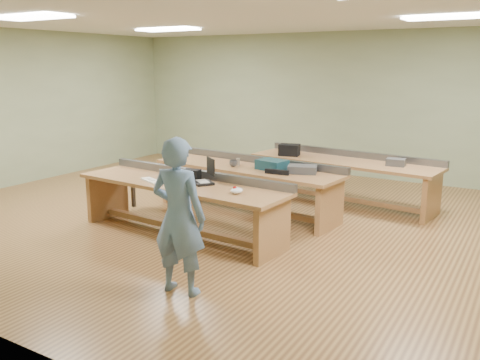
# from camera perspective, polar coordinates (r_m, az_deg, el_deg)

# --- Properties ---
(floor) EXTENTS (10.00, 10.00, 0.00)m
(floor) POSITION_cam_1_polar(r_m,az_deg,el_deg) (7.78, 0.02, -4.54)
(floor) COLOR olive
(floor) RESTS_ON ground
(ceiling) EXTENTS (10.00, 10.00, 0.00)m
(ceiling) POSITION_cam_1_polar(r_m,az_deg,el_deg) (7.46, 0.02, 18.04)
(ceiling) COLOR silver
(ceiling) RESTS_ON wall_back
(wall_back) EXTENTS (10.00, 0.04, 3.00)m
(wall_back) POSITION_cam_1_polar(r_m,az_deg,el_deg) (11.08, 10.84, 8.34)
(wall_back) COLOR #92A17A
(wall_back) RESTS_ON floor
(wall_left) EXTENTS (0.04, 8.00, 3.00)m
(wall_left) POSITION_cam_1_polar(r_m,az_deg,el_deg) (10.91, -23.33, 7.46)
(wall_left) COLOR #92A17A
(wall_left) RESTS_ON floor
(fluor_panels) EXTENTS (6.20, 3.50, 0.03)m
(fluor_panels) POSITION_cam_1_polar(r_m,az_deg,el_deg) (7.46, 0.02, 17.81)
(fluor_panels) COLOR white
(fluor_panels) RESTS_ON ceiling
(workbench_front) EXTENTS (3.24, 1.07, 0.86)m
(workbench_front) POSITION_cam_1_polar(r_m,az_deg,el_deg) (7.06, -6.52, -1.69)
(workbench_front) COLOR #AE7949
(workbench_front) RESTS_ON floor
(workbench_mid) EXTENTS (3.23, 1.17, 0.86)m
(workbench_mid) POSITION_cam_1_polar(r_m,az_deg,el_deg) (8.09, 0.89, 0.25)
(workbench_mid) COLOR #AE7949
(workbench_mid) RESTS_ON floor
(workbench_back) EXTENTS (3.30, 1.22, 0.86)m
(workbench_back) POSITION_cam_1_polar(r_m,az_deg,el_deg) (8.81, 11.52, 1.05)
(workbench_back) COLOR #AE7949
(workbench_back) RESTS_ON floor
(person) EXTENTS (0.63, 0.45, 1.64)m
(person) POSITION_cam_1_polar(r_m,az_deg,el_deg) (5.19, -6.90, -4.10)
(person) COLOR #667CA7
(person) RESTS_ON floor
(laptop_base) EXTENTS (0.38, 0.37, 0.03)m
(laptop_base) POSITION_cam_1_polar(r_m,az_deg,el_deg) (6.87, -4.20, -0.30)
(laptop_base) COLOR black
(laptop_base) RESTS_ON workbench_front
(laptop_screen) EXTENTS (0.25, 0.19, 0.23)m
(laptop_screen) POSITION_cam_1_polar(r_m,az_deg,el_deg) (6.87, -3.31, 1.54)
(laptop_screen) COLOR black
(laptop_screen) RESTS_ON laptop_base
(keyboard) EXTENTS (0.42, 0.28, 0.02)m
(keyboard) POSITION_cam_1_polar(r_m,az_deg,el_deg) (7.10, -9.94, -0.06)
(keyboard) COLOR white
(keyboard) RESTS_ON workbench_front
(trackball_mouse) EXTENTS (0.16, 0.19, 0.07)m
(trackball_mouse) POSITION_cam_1_polar(r_m,az_deg,el_deg) (6.34, -0.38, -1.19)
(trackball_mouse) COLOR white
(trackball_mouse) RESTS_ON workbench_front
(camera_bag) EXTENTS (0.25, 0.18, 0.16)m
(camera_bag) POSITION_cam_1_polar(r_m,az_deg,el_deg) (7.07, -5.44, 0.56)
(camera_bag) COLOR black
(camera_bag) RESTS_ON workbench_front
(task_chair) EXTENTS (0.48, 0.48, 0.82)m
(task_chair) POSITION_cam_1_polar(r_m,az_deg,el_deg) (7.45, 3.68, -2.94)
(task_chair) COLOR black
(task_chair) RESTS_ON floor
(parts_bin_teal) EXTENTS (0.48, 0.40, 0.15)m
(parts_bin_teal) POSITION_cam_1_polar(r_m,az_deg,el_deg) (7.81, 3.61, 1.74)
(parts_bin_teal) COLOR #133640
(parts_bin_teal) RESTS_ON workbench_mid
(parts_bin_grey) EXTENTS (0.48, 0.39, 0.11)m
(parts_bin_grey) POSITION_cam_1_polar(r_m,az_deg,el_deg) (7.59, 7.01, 1.20)
(parts_bin_grey) COLOR #3C3C3F
(parts_bin_grey) RESTS_ON workbench_mid
(mug) EXTENTS (0.13, 0.13, 0.10)m
(mug) POSITION_cam_1_polar(r_m,az_deg,el_deg) (8.02, -0.75, 1.88)
(mug) COLOR #3C3C3F
(mug) RESTS_ON workbench_mid
(drinks_can) EXTENTS (0.06, 0.06, 0.11)m
(drinks_can) POSITION_cam_1_polar(r_m,az_deg,el_deg) (8.14, -0.21, 2.07)
(drinks_can) COLOR silver
(drinks_can) RESTS_ON workbench_mid
(storage_box_back) EXTENTS (0.40, 0.32, 0.20)m
(storage_box_back) POSITION_cam_1_polar(r_m,az_deg,el_deg) (9.04, 5.56, 3.39)
(storage_box_back) COLOR black
(storage_box_back) RESTS_ON workbench_back
(tray_back) EXTENTS (0.30, 0.23, 0.12)m
(tray_back) POSITION_cam_1_polar(r_m,az_deg,el_deg) (8.45, 17.11, 1.92)
(tray_back) COLOR #3C3C3F
(tray_back) RESTS_ON workbench_back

